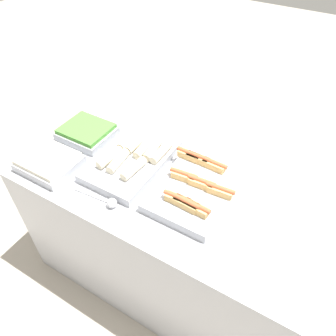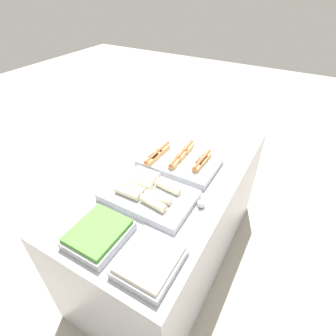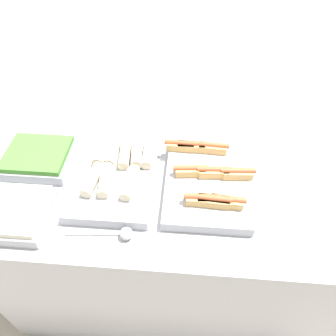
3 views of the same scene
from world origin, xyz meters
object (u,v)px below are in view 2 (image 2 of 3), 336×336
(tray_hotdogs, at_px, (180,161))
(tray_side_back, at_px, (99,234))
(tray_side_front, at_px, (150,261))
(tray_wraps, at_px, (148,194))
(serving_spoon_near, at_px, (200,206))

(tray_hotdogs, relative_size, tray_side_back, 1.75)
(tray_side_back, bearing_deg, tray_hotdogs, -4.49)
(tray_side_front, bearing_deg, tray_wraps, 34.23)
(tray_side_front, bearing_deg, serving_spoon_near, -6.41)
(tray_side_front, bearing_deg, tray_side_back, 90.00)
(tray_side_front, bearing_deg, tray_hotdogs, 17.94)
(tray_hotdogs, xyz_separation_m, serving_spoon_near, (-0.32, -0.30, -0.01))
(serving_spoon_near, bearing_deg, tray_hotdogs, 42.83)
(tray_side_front, xyz_separation_m, serving_spoon_near, (0.44, -0.05, -0.01))
(tray_wraps, distance_m, tray_side_back, 0.37)
(tray_wraps, bearing_deg, tray_side_front, -145.77)
(tray_side_back, relative_size, serving_spoon_near, 1.13)
(tray_side_back, bearing_deg, serving_spoon_near, -38.85)
(tray_side_front, distance_m, serving_spoon_near, 0.44)
(tray_side_back, bearing_deg, tray_side_front, -90.00)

